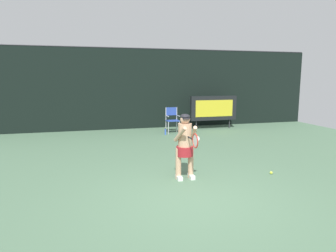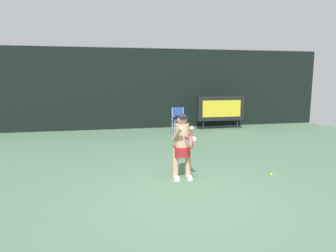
# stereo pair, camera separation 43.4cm
# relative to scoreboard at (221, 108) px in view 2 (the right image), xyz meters

# --- Properties ---
(ground) EXTENTS (18.00, 22.00, 0.03)m
(ground) POSITION_rel_scoreboard_xyz_m (-3.64, -7.65, -0.96)
(ground) COLOR #517256
(backdrop_screen) EXTENTS (18.00, 0.12, 3.66)m
(backdrop_screen) POSITION_rel_scoreboard_xyz_m (-3.64, 1.04, 0.86)
(backdrop_screen) COLOR black
(backdrop_screen) RESTS_ON ground
(scoreboard) EXTENTS (2.20, 0.21, 1.50)m
(scoreboard) POSITION_rel_scoreboard_xyz_m (0.00, 0.00, 0.00)
(scoreboard) COLOR black
(scoreboard) RESTS_ON ground
(umpire_chair) EXTENTS (0.52, 0.44, 1.08)m
(umpire_chair) POSITION_rel_scoreboard_xyz_m (-2.12, -0.56, -0.33)
(umpire_chair) COLOR #B7B7BC
(umpire_chair) RESTS_ON ground
(water_bottle) EXTENTS (0.07, 0.07, 0.27)m
(water_bottle) POSITION_rel_scoreboard_xyz_m (-2.51, -0.90, -0.82)
(water_bottle) COLOR #3C62C4
(water_bottle) RESTS_ON ground
(tennis_player) EXTENTS (0.52, 0.59, 1.51)m
(tennis_player) POSITION_rel_scoreboard_xyz_m (-3.46, -6.30, -0.12)
(tennis_player) COLOR white
(tennis_player) RESTS_ON ground
(tennis_racket) EXTENTS (0.03, 0.60, 0.31)m
(tennis_racket) POSITION_rel_scoreboard_xyz_m (-3.43, -6.88, 0.07)
(tennis_racket) COLOR black
(tennis_ball_loose) EXTENTS (0.07, 0.07, 0.07)m
(tennis_ball_loose) POSITION_rel_scoreboard_xyz_m (-1.33, -6.54, -0.91)
(tennis_ball_loose) COLOR #CCDB3D
(tennis_ball_loose) RESTS_ON ground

